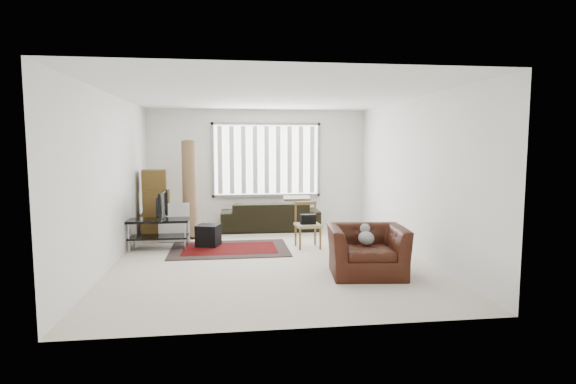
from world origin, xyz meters
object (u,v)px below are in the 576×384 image
Objects in this scene: side_chair at (308,223)px; armchair at (367,247)px; moving_boxes at (156,206)px; tv_stand at (159,227)px; sofa at (270,211)px.

armchair is at bearing -76.90° from side_chair.
tv_stand is at bearing -78.70° from moving_boxes.
moving_boxes is 3.17m from side_chair.
armchair is (3.28, -2.08, 0.02)m from tv_stand.
sofa is at bearing 113.00° from armchair.
moving_boxes reaches higher than side_chair.
moving_boxes reaches higher than tv_stand.
side_chair is at bearing 113.12° from armchair.
side_chair is 1.92m from armchair.
side_chair is at bearing 107.43° from sofa.
side_chair is (2.92, -1.24, -0.19)m from moving_boxes.
sofa is (2.18, 1.55, 0.02)m from tv_stand.
moving_boxes is at bearing 101.30° from tv_stand.
tv_stand is at bearing 171.10° from side_chair.
side_chair is (2.72, -0.24, 0.07)m from tv_stand.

